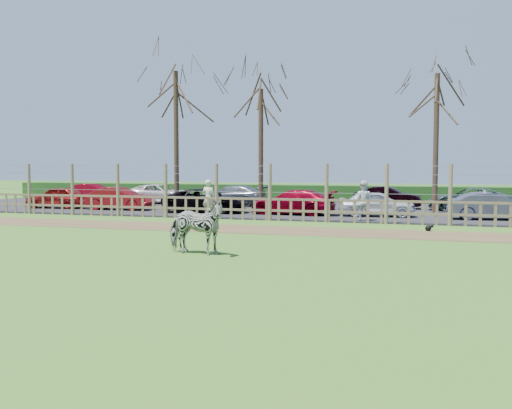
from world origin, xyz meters
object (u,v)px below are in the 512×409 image
(car_0, at_px, (58,197))
(car_11, at_px, (388,197))
(tree_left, at_px, (176,106))
(crow, at_px, (429,228))
(tree_right, at_px, (437,109))
(car_7, at_px, (93,193))
(car_8, at_px, (160,194))
(car_1, at_px, (119,199))
(car_3, at_px, (293,202))
(tree_mid, at_px, (261,120))
(car_9, at_px, (231,196))
(car_5, at_px, (491,206))
(car_4, at_px, (377,204))
(visitor_b, at_px, (363,201))
(car_12, at_px, (469,199))
(car_2, at_px, (206,201))
(visitor_a, at_px, (208,198))
(zebra, at_px, (196,227))

(car_0, bearing_deg, car_11, 100.93)
(tree_left, height_order, crow, tree_left)
(tree_right, xyz_separation_m, car_0, (-20.15, -2.82, -4.60))
(car_7, height_order, car_8, same)
(car_1, relative_size, car_3, 0.88)
(car_1, bearing_deg, tree_mid, -73.87)
(car_3, xyz_separation_m, car_9, (-4.79, 4.70, 0.00))
(car_5, relative_size, car_11, 1.00)
(tree_right, bearing_deg, car_3, -155.40)
(tree_mid, height_order, car_5, tree_mid)
(car_3, relative_size, car_11, 1.14)
(car_4, bearing_deg, car_5, -95.69)
(car_4, relative_size, car_9, 0.85)
(car_5, height_order, car_11, same)
(visitor_b, height_order, car_7, visitor_b)
(tree_mid, bearing_deg, crow, -41.55)
(car_11, relative_size, car_12, 0.84)
(tree_mid, relative_size, car_12, 1.58)
(visitor_b, bearing_deg, car_1, -3.94)
(crow, bearing_deg, car_12, 78.20)
(tree_right, xyz_separation_m, crow, (-0.32, -8.19, -5.12))
(tree_right, distance_m, car_1, 17.13)
(car_2, height_order, car_12, same)
(tree_mid, height_order, car_0, tree_mid)
(car_0, xyz_separation_m, car_12, (21.93, 4.69, 0.00))
(tree_right, distance_m, crow, 9.67)
(tree_left, xyz_separation_m, tree_mid, (4.50, 1.00, -0.75))
(tree_mid, bearing_deg, visitor_b, -38.33)
(tree_right, height_order, car_0, tree_right)
(tree_right, distance_m, car_4, 6.07)
(visitor_b, height_order, crow, visitor_b)
(car_12, bearing_deg, car_8, -90.64)
(visitor_b, xyz_separation_m, car_3, (-3.61, 2.16, -0.26))
(visitor_a, height_order, car_0, visitor_a)
(visitor_a, xyz_separation_m, crow, (9.86, -2.93, -0.78))
(car_0, xyz_separation_m, car_3, (13.49, -0.22, 0.00))
(car_8, distance_m, car_11, 13.92)
(car_0, height_order, car_9, same)
(visitor_b, xyz_separation_m, car_4, (0.42, 2.24, -0.26))
(tree_right, bearing_deg, car_2, -164.24)
(car_0, xyz_separation_m, car_11, (17.69, 5.14, 0.00))
(tree_mid, bearing_deg, car_11, 23.31)
(car_1, distance_m, car_2, 5.09)
(tree_left, relative_size, car_8, 1.82)
(car_12, bearing_deg, visitor_b, -33.63)
(car_5, bearing_deg, car_2, 83.12)
(car_4, height_order, car_9, same)
(car_8, bearing_deg, crow, -120.20)
(zebra, height_order, car_4, zebra)
(tree_right, distance_m, car_8, 17.17)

